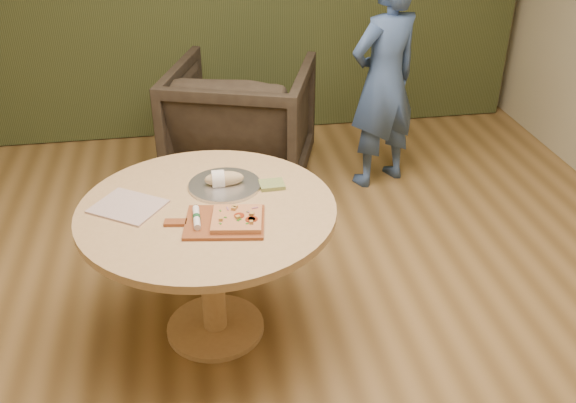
% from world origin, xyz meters
% --- Properties ---
extents(room_shell, '(5.04, 6.04, 2.84)m').
position_xyz_m(room_shell, '(0.00, 0.00, 1.40)').
color(room_shell, olive).
rests_on(room_shell, ground).
extents(pedestal_table, '(1.21, 1.21, 0.75)m').
position_xyz_m(pedestal_table, '(-0.36, 0.30, 0.61)').
color(pedestal_table, tan).
rests_on(pedestal_table, ground).
extents(pizza_paddle, '(0.46, 0.33, 0.01)m').
position_xyz_m(pizza_paddle, '(-0.30, 0.14, 0.76)').
color(pizza_paddle, brown).
rests_on(pizza_paddle, pedestal_table).
extents(flatbread_pizza, '(0.25, 0.25, 0.04)m').
position_xyz_m(flatbread_pizza, '(-0.23, 0.13, 0.78)').
color(flatbread_pizza, tan).
rests_on(flatbread_pizza, pizza_paddle).
extents(cutlery_roll, '(0.03, 0.20, 0.03)m').
position_xyz_m(cutlery_roll, '(-0.41, 0.16, 0.78)').
color(cutlery_roll, silver).
rests_on(cutlery_roll, pizza_paddle).
extents(newspaper, '(0.39, 0.38, 0.01)m').
position_xyz_m(newspaper, '(-0.72, 0.35, 0.76)').
color(newspaper, silver).
rests_on(newspaper, pedestal_table).
extents(serving_tray, '(0.36, 0.36, 0.02)m').
position_xyz_m(serving_tray, '(-0.26, 0.48, 0.76)').
color(serving_tray, silver).
rests_on(serving_tray, pedestal_table).
extents(bread_roll, '(0.19, 0.09, 0.09)m').
position_xyz_m(bread_roll, '(-0.27, 0.48, 0.79)').
color(bread_roll, tan).
rests_on(bread_roll, serving_tray).
extents(green_packet, '(0.12, 0.10, 0.02)m').
position_xyz_m(green_packet, '(-0.03, 0.44, 0.76)').
color(green_packet, '#5D6D31').
rests_on(green_packet, pedestal_table).
extents(armchair, '(1.18, 1.15, 0.98)m').
position_xyz_m(armchair, '(-0.03, 1.96, 0.49)').
color(armchair, black).
rests_on(armchair, ground).
extents(person_standing, '(0.66, 0.56, 1.54)m').
position_xyz_m(person_standing, '(0.95, 1.77, 0.77)').
color(person_standing, '#385385').
rests_on(person_standing, ground).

